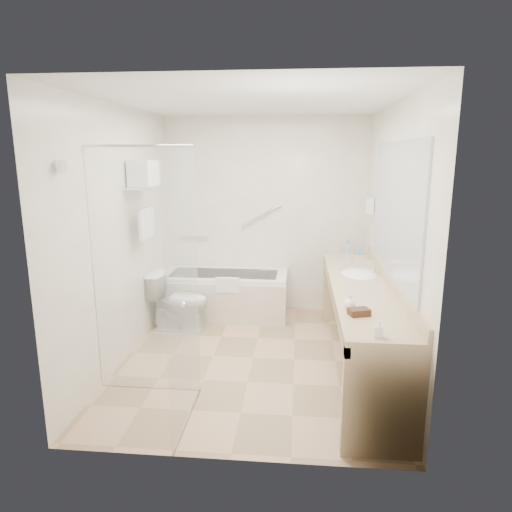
# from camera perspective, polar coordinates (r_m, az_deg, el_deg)

# --- Properties ---
(floor) EXTENTS (3.20, 3.20, 0.00)m
(floor) POSITION_cam_1_polar(r_m,az_deg,el_deg) (4.78, -0.34, -12.58)
(floor) COLOR tan
(floor) RESTS_ON ground
(ceiling) EXTENTS (2.60, 3.20, 0.10)m
(ceiling) POSITION_cam_1_polar(r_m,az_deg,el_deg) (4.34, -0.39, 18.76)
(ceiling) COLOR silver
(ceiling) RESTS_ON wall_back
(wall_back) EXTENTS (2.60, 0.10, 2.50)m
(wall_back) POSITION_cam_1_polar(r_m,az_deg,el_deg) (5.97, 1.17, 5.09)
(wall_back) COLOR white
(wall_back) RESTS_ON ground
(wall_front) EXTENTS (2.60, 0.10, 2.50)m
(wall_front) POSITION_cam_1_polar(r_m,az_deg,el_deg) (2.85, -3.58, -3.50)
(wall_front) COLOR white
(wall_front) RESTS_ON ground
(wall_left) EXTENTS (0.10, 3.20, 2.50)m
(wall_left) POSITION_cam_1_polar(r_m,az_deg,el_deg) (4.70, -16.35, 2.49)
(wall_left) COLOR white
(wall_left) RESTS_ON ground
(wall_right) EXTENTS (0.10, 3.20, 2.50)m
(wall_right) POSITION_cam_1_polar(r_m,az_deg,el_deg) (4.46, 16.51, 1.94)
(wall_right) COLOR white
(wall_right) RESTS_ON ground
(bathtub) EXTENTS (1.60, 0.73, 0.59)m
(bathtub) POSITION_cam_1_polar(r_m,az_deg,el_deg) (5.89, -4.00, -4.77)
(bathtub) COLOR white
(bathtub) RESTS_ON floor
(grab_bar_short) EXTENTS (0.40, 0.03, 0.03)m
(grab_bar_short) POSITION_cam_1_polar(r_m,az_deg,el_deg) (6.12, -7.79, 2.32)
(grab_bar_short) COLOR silver
(grab_bar_short) RESTS_ON wall_back
(grab_bar_long) EXTENTS (0.53, 0.03, 0.33)m
(grab_bar_long) POSITION_cam_1_polar(r_m,az_deg,el_deg) (5.93, 0.66, 5.05)
(grab_bar_long) COLOR silver
(grab_bar_long) RESTS_ON wall_back
(shower_enclosure) EXTENTS (0.96, 0.91, 2.11)m
(shower_enclosure) POSITION_cam_1_polar(r_m,az_deg,el_deg) (3.67, -11.69, -3.01)
(shower_enclosure) COLOR silver
(shower_enclosure) RESTS_ON floor
(towel_shelf) EXTENTS (0.24, 0.55, 0.81)m
(towel_shelf) POSITION_cam_1_polar(r_m,az_deg,el_deg) (4.93, -13.80, 8.99)
(towel_shelf) COLOR silver
(towel_shelf) RESTS_ON wall_left
(vanity_counter) EXTENTS (0.55, 2.70, 0.95)m
(vanity_counter) POSITION_cam_1_polar(r_m,az_deg,el_deg) (4.42, 12.85, -6.11)
(vanity_counter) COLOR tan
(vanity_counter) RESTS_ON floor
(sink) EXTENTS (0.40, 0.52, 0.14)m
(sink) POSITION_cam_1_polar(r_m,az_deg,el_deg) (4.75, 12.72, -2.51)
(sink) COLOR white
(sink) RESTS_ON vanity_counter
(faucet) EXTENTS (0.03, 0.03, 0.14)m
(faucet) POSITION_cam_1_polar(r_m,az_deg,el_deg) (4.75, 14.52, -1.26)
(faucet) COLOR silver
(faucet) RESTS_ON vanity_counter
(mirror) EXTENTS (0.02, 2.00, 1.20)m
(mirror) POSITION_cam_1_polar(r_m,az_deg,el_deg) (4.27, 17.01, 5.53)
(mirror) COLOR #A7ABB3
(mirror) RESTS_ON wall_right
(hairdryer_unit) EXTENTS (0.08, 0.10, 0.18)m
(hairdryer_unit) POSITION_cam_1_polar(r_m,az_deg,el_deg) (5.44, 14.05, 6.09)
(hairdryer_unit) COLOR white
(hairdryer_unit) RESTS_ON wall_right
(toilet) EXTENTS (0.71, 0.42, 0.68)m
(toilet) POSITION_cam_1_polar(r_m,az_deg,el_deg) (5.46, -9.63, -5.62)
(toilet) COLOR white
(toilet) RESTS_ON floor
(amenity_basket) EXTENTS (0.18, 0.14, 0.05)m
(amenity_basket) POSITION_cam_1_polar(r_m,az_deg,el_deg) (3.55, 12.76, -6.83)
(amenity_basket) COLOR #4B281A
(amenity_basket) RESTS_ON vanity_counter
(soap_bottle_a) EXTENTS (0.08, 0.13, 0.05)m
(soap_bottle_a) POSITION_cam_1_polar(r_m,az_deg,el_deg) (3.17, 15.07, -9.31)
(soap_bottle_a) COLOR white
(soap_bottle_a) RESTS_ON vanity_counter
(soap_bottle_b) EXTENTS (0.13, 0.15, 0.09)m
(soap_bottle_b) POSITION_cam_1_polar(r_m,az_deg,el_deg) (3.66, 11.65, -5.82)
(soap_bottle_b) COLOR white
(soap_bottle_b) RESTS_ON vanity_counter
(water_bottle_left) EXTENTS (0.07, 0.07, 0.22)m
(water_bottle_left) POSITION_cam_1_polar(r_m,az_deg,el_deg) (4.74, 12.69, -0.94)
(water_bottle_left) COLOR silver
(water_bottle_left) RESTS_ON vanity_counter
(water_bottle_mid) EXTENTS (0.05, 0.05, 0.17)m
(water_bottle_mid) POSITION_cam_1_polar(r_m,az_deg,el_deg) (5.04, 11.39, -0.32)
(water_bottle_mid) COLOR silver
(water_bottle_mid) RESTS_ON vanity_counter
(water_bottle_right) EXTENTS (0.06, 0.06, 0.19)m
(water_bottle_right) POSITION_cam_1_polar(r_m,az_deg,el_deg) (5.47, 11.37, 0.83)
(water_bottle_right) COLOR silver
(water_bottle_right) RESTS_ON vanity_counter
(drinking_glass_near) EXTENTS (0.10, 0.10, 0.10)m
(drinking_glass_near) POSITION_cam_1_polar(r_m,az_deg,el_deg) (5.53, 9.40, 0.64)
(drinking_glass_near) COLOR silver
(drinking_glass_near) RESTS_ON vanity_counter
(drinking_glass_far) EXTENTS (0.09, 0.09, 0.10)m
(drinking_glass_far) POSITION_cam_1_polar(r_m,az_deg,el_deg) (5.43, 10.09, 0.36)
(drinking_glass_far) COLOR silver
(drinking_glass_far) RESTS_ON vanity_counter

